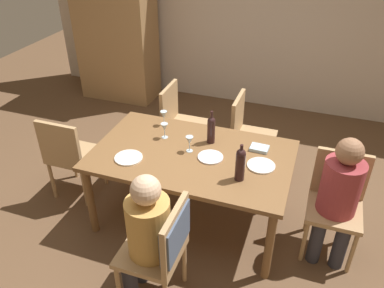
% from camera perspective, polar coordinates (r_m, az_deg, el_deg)
% --- Properties ---
extents(ground_plane, '(10.00, 10.00, 0.00)m').
position_cam_1_polar(ground_plane, '(3.88, 0.00, -10.66)').
color(ground_plane, brown).
extents(rear_room_partition, '(6.40, 0.12, 2.70)m').
position_cam_1_polar(rear_room_partition, '(5.63, 9.78, 18.72)').
color(rear_room_partition, beige).
rests_on(rear_room_partition, ground_plane).
extents(armoire_cabinet, '(1.18, 0.62, 2.18)m').
position_cam_1_polar(armoire_cabinet, '(5.95, -11.18, 16.79)').
color(armoire_cabinet, '#A87F51').
rests_on(armoire_cabinet, ground_plane).
extents(dining_table, '(1.75, 1.07, 0.75)m').
position_cam_1_polar(dining_table, '(3.45, 0.00, -2.51)').
color(dining_table, brown).
rests_on(dining_table, ground_plane).
extents(chair_right_end, '(0.44, 0.44, 0.92)m').
position_cam_1_polar(chair_right_end, '(3.49, 20.47, -7.36)').
color(chair_right_end, tan).
rests_on(chair_right_end, ground_plane).
extents(chair_near, '(0.46, 0.44, 0.92)m').
position_cam_1_polar(chair_near, '(2.83, -3.89, -14.38)').
color(chair_near, tan).
rests_on(chair_near, ground_plane).
extents(chair_far_left, '(0.44, 0.44, 0.92)m').
position_cam_1_polar(chair_far_left, '(4.40, -1.96, 3.67)').
color(chair_far_left, tan).
rests_on(chair_far_left, ground_plane).
extents(chair_left_end, '(0.44, 0.44, 0.92)m').
position_cam_1_polar(chair_left_end, '(4.00, -17.65, -1.27)').
color(chair_left_end, tan).
rests_on(chair_left_end, ground_plane).
extents(chair_far_right, '(0.44, 0.44, 0.92)m').
position_cam_1_polar(chair_far_right, '(4.21, 8.08, 1.92)').
color(chair_far_right, tan).
rests_on(chair_far_right, ground_plane).
extents(person_woman_host, '(0.32, 0.36, 1.16)m').
position_cam_1_polar(person_woman_host, '(3.32, 20.84, -6.81)').
color(person_woman_host, '#33333D').
rests_on(person_woman_host, ground_plane).
extents(person_man_bearded, '(0.36, 0.31, 1.15)m').
position_cam_1_polar(person_man_bearded, '(2.83, -6.82, -12.64)').
color(person_man_bearded, '#33333D').
rests_on(person_man_bearded, ground_plane).
extents(wine_bottle_tall_green, '(0.07, 0.07, 0.32)m').
position_cam_1_polar(wine_bottle_tall_green, '(3.50, 2.84, 2.23)').
color(wine_bottle_tall_green, black).
rests_on(wine_bottle_tall_green, dining_table).
extents(wine_bottle_dark_red, '(0.08, 0.08, 0.32)m').
position_cam_1_polar(wine_bottle_dark_red, '(3.05, 7.12, -2.88)').
color(wine_bottle_dark_red, black).
rests_on(wine_bottle_dark_red, dining_table).
extents(wine_glass_near_left, '(0.07, 0.07, 0.15)m').
position_cam_1_polar(wine_glass_near_left, '(3.39, -0.38, 0.47)').
color(wine_glass_near_left, silver).
rests_on(wine_glass_near_left, dining_table).
extents(wine_glass_centre, '(0.07, 0.07, 0.15)m').
position_cam_1_polar(wine_glass_centre, '(3.80, -4.17, 4.25)').
color(wine_glass_centre, silver).
rests_on(wine_glass_centre, dining_table).
extents(wine_glass_near_right, '(0.07, 0.07, 0.15)m').
position_cam_1_polar(wine_glass_near_right, '(3.59, -4.08, 2.42)').
color(wine_glass_near_right, silver).
rests_on(wine_glass_near_right, dining_table).
extents(dinner_plate_host, '(0.22, 0.22, 0.01)m').
position_cam_1_polar(dinner_plate_host, '(3.35, 2.73, -1.94)').
color(dinner_plate_host, white).
rests_on(dinner_plate_host, dining_table).
extents(dinner_plate_guest_left, '(0.24, 0.24, 0.01)m').
position_cam_1_polar(dinner_plate_guest_left, '(3.30, 10.13, -3.14)').
color(dinner_plate_guest_left, white).
rests_on(dinner_plate_guest_left, dining_table).
extents(dinner_plate_guest_right, '(0.24, 0.24, 0.01)m').
position_cam_1_polar(dinner_plate_guest_right, '(3.39, -9.32, -2.01)').
color(dinner_plate_guest_right, white).
rests_on(dinner_plate_guest_right, dining_table).
extents(folded_napkin, '(0.16, 0.13, 0.03)m').
position_cam_1_polar(folded_napkin, '(3.51, 9.88, -0.61)').
color(folded_napkin, '#ADC6D6').
rests_on(folded_napkin, dining_table).
extents(handbag, '(0.18, 0.30, 0.22)m').
position_cam_1_polar(handbag, '(4.40, 13.22, -3.84)').
color(handbag, brown).
rests_on(handbag, ground_plane).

